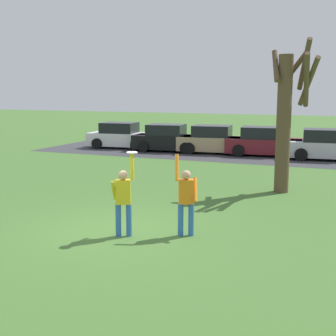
{
  "coord_description": "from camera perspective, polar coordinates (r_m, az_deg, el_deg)",
  "views": [
    {
      "loc": [
        5.7,
        -10.12,
        3.57
      ],
      "look_at": [
        1.07,
        0.92,
        1.58
      ],
      "focal_mm": 50.06,
      "sensor_mm": 36.0,
      "label": 1
    }
  ],
  "objects": [
    {
      "name": "ground_plane",
      "position": [
        12.16,
        -6.42,
        -7.71
      ],
      "size": [
        120.0,
        120.0,
        0.0
      ],
      "primitive_type": "plane",
      "color": "#426B2D"
    },
    {
      "name": "person_catcher",
      "position": [
        11.52,
        -5.46,
        -3.59
      ],
      "size": [
        0.58,
        0.5,
        2.08
      ],
      "rotation": [
        0.0,
        0.0,
        0.43
      ],
      "color": "#3366B7",
      "rests_on": "ground_plane"
    },
    {
      "name": "person_defender",
      "position": [
        11.52,
        2.21,
        -3.56
      ],
      "size": [
        0.64,
        0.59,
        2.04
      ],
      "rotation": [
        0.0,
        0.0,
        3.57
      ],
      "color": "#3366B7",
      "rests_on": "ground_plane"
    },
    {
      "name": "frisbee_disc",
      "position": [
        11.31,
        -4.41,
        1.89
      ],
      "size": [
        0.27,
        0.27,
        0.02
      ],
      "primitive_type": "cylinder",
      "color": "white",
      "rests_on": "person_catcher"
    },
    {
      "name": "parked_car_white",
      "position": [
        29.51,
        -5.73,
        3.86
      ],
      "size": [
        4.27,
        2.38,
        1.59
      ],
      "rotation": [
        0.0,
        0.0,
        0.11
      ],
      "color": "white",
      "rests_on": "ground_plane"
    },
    {
      "name": "parked_car_black",
      "position": [
        27.78,
        -0.0,
        3.56
      ],
      "size": [
        4.27,
        2.38,
        1.59
      ],
      "rotation": [
        0.0,
        0.0,
        0.11
      ],
      "color": "black",
      "rests_on": "ground_plane"
    },
    {
      "name": "parked_car_tan",
      "position": [
        27.04,
        5.6,
        3.35
      ],
      "size": [
        4.27,
        2.38,
        1.59
      ],
      "rotation": [
        0.0,
        0.0,
        0.11
      ],
      "color": "tan",
      "rests_on": "ground_plane"
    },
    {
      "name": "parked_car_maroon",
      "position": [
        26.44,
        11.51,
        3.07
      ],
      "size": [
        4.27,
        2.38,
        1.59
      ],
      "rotation": [
        0.0,
        0.0,
        0.11
      ],
      "color": "maroon",
      "rests_on": "ground_plane"
    },
    {
      "name": "parked_car_silver",
      "position": [
        25.7,
        18.71,
        2.58
      ],
      "size": [
        4.27,
        2.38,
        1.59
      ],
      "rotation": [
        0.0,
        0.0,
        0.11
      ],
      "color": "#BCBCC1",
      "rests_on": "ground_plane"
    },
    {
      "name": "parking_strip",
      "position": [
        26.59,
        8.77,
        1.61
      ],
      "size": [
        24.07,
        6.4,
        0.01
      ],
      "primitive_type": "cube",
      "color": "#38383D",
      "rests_on": "ground_plane"
    },
    {
      "name": "bare_tree_tall",
      "position": [
        16.83,
        14.26,
        6.28
      ],
      "size": [
        1.73,
        1.87,
        5.29
      ],
      "color": "brown",
      "rests_on": "ground_plane"
    }
  ]
}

